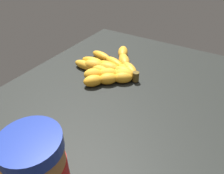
{
  "coord_description": "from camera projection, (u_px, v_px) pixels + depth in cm",
  "views": [
    {
      "loc": [
        38.97,
        20.8,
        36.86
      ],
      "look_at": [
        -0.49,
        -3.44,
        3.43
      ],
      "focal_mm": 34.12,
      "sensor_mm": 36.0,
      "label": 1
    }
  ],
  "objects": [
    {
      "name": "peanut_butter_jar",
      "position": [
        40.0,
        174.0,
        0.32
      ],
      "size": [
        8.62,
        8.62,
        15.7
      ],
      "color": "#9E602D",
      "rests_on": "ground_plane"
    },
    {
      "name": "ground_plane",
      "position": [
        122.0,
        108.0,
        0.59
      ],
      "size": [
        86.26,
        68.4,
        4.24
      ],
      "primitive_type": "cube",
      "color": "black"
    },
    {
      "name": "banana_bunch",
      "position": [
        111.0,
        68.0,
        0.68
      ],
      "size": [
        28.38,
        22.83,
        3.77
      ],
      "color": "gold",
      "rests_on": "ground_plane"
    }
  ]
}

